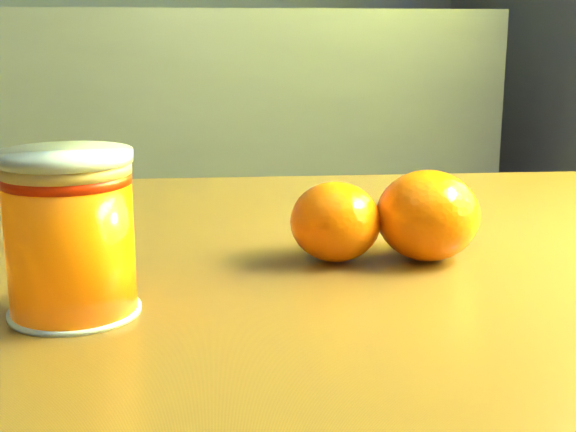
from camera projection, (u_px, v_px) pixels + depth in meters
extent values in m
cube|color=brown|center=(369.00, 289.00, 0.57)|extent=(1.06, 0.83, 0.04)
cylinder|color=#FF6705|center=(71.00, 245.00, 0.46)|extent=(0.07, 0.07, 0.08)
cylinder|color=#DFA85B|center=(66.00, 168.00, 0.45)|extent=(0.07, 0.07, 0.01)
cylinder|color=silver|center=(65.00, 158.00, 0.45)|extent=(0.08, 0.08, 0.00)
ellipsoid|color=#F46404|center=(428.00, 215.00, 0.57)|extent=(0.09, 0.09, 0.06)
ellipsoid|color=#F46404|center=(335.00, 222.00, 0.57)|extent=(0.08, 0.08, 0.06)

